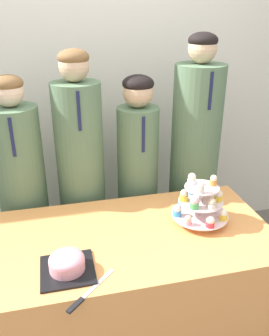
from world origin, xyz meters
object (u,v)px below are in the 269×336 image
object	(u,v)px
cupcake_stand	(200,202)
student_1	(82,183)
round_cake	(67,263)
student_0	(24,198)
student_2	(138,185)
student_3	(193,167)
cake_knife	(84,297)

from	to	relation	value
cupcake_stand	student_1	world-z (taller)	student_1
round_cake	cupcake_stand	world-z (taller)	cupcake_stand
student_0	student_1	xyz separation A→B (m)	(0.36, 0.00, 0.06)
student_2	student_3	world-z (taller)	student_3
cupcake_stand	student_0	xyz separation A→B (m)	(-0.94, 0.54, -0.15)
cake_knife	student_3	size ratio (longest dim) A/B	0.13
student_1	student_2	size ratio (longest dim) A/B	1.11
student_0	student_3	bearing A→B (deg)	0.00
round_cake	student_3	distance (m)	1.19
cake_knife	student_2	bearing A→B (deg)	20.76
round_cake	cupcake_stand	distance (m)	0.76
round_cake	cake_knife	xyz separation A→B (m)	(0.05, -0.17, -0.04)
student_1	student_2	distance (m)	0.37
student_1	round_cake	bearing A→B (deg)	-100.42
round_cake	student_3	bearing A→B (deg)	40.77
cupcake_stand	student_3	world-z (taller)	student_3
student_2	student_0	bearing A→B (deg)	180.00
student_0	student_3	distance (m)	1.12
cake_knife	student_1	world-z (taller)	student_1
round_cake	student_1	bearing A→B (deg)	79.58
cake_knife	student_2	xyz separation A→B (m)	(0.46, 0.95, -0.03)
round_cake	student_0	size ratio (longest dim) A/B	0.16
cupcake_stand	student_0	distance (m)	1.09
cake_knife	student_1	distance (m)	0.95
student_0	cupcake_stand	bearing A→B (deg)	-29.82
student_1	student_0	bearing A→B (deg)	-180.00
student_3	student_0	bearing A→B (deg)	-180.00
round_cake	student_0	xyz separation A→B (m)	(-0.22, 0.78, -0.07)
cupcake_stand	student_3	bearing A→B (deg)	71.21
student_1	student_3	world-z (taller)	student_3
cupcake_stand	round_cake	bearing A→B (deg)	-161.60
student_1	student_2	xyz separation A→B (m)	(0.37, -0.00, -0.06)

